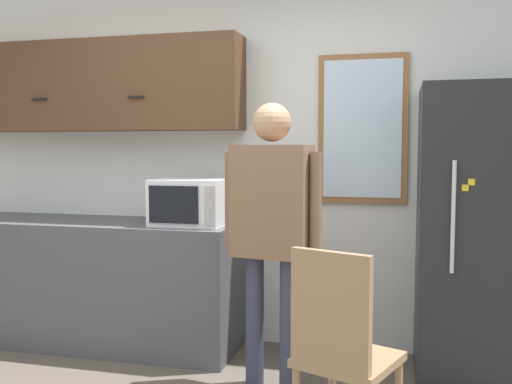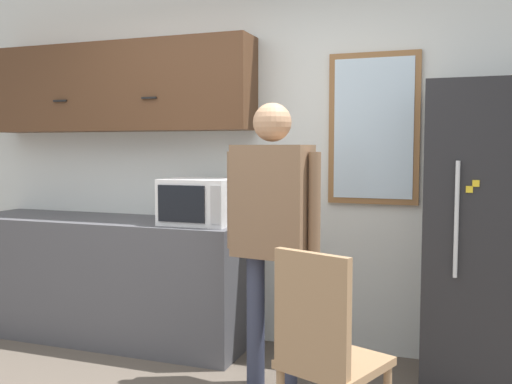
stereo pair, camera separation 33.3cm
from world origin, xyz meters
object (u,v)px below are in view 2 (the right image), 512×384
object	(u,v)px
refrigerator	(496,239)
chair	(324,348)
person	(272,216)
microwave	(200,201)

from	to	relation	value
refrigerator	chair	world-z (taller)	refrigerator
person	refrigerator	bearing A→B (deg)	28.56
person	chair	size ratio (longest dim) A/B	1.72
microwave	chair	distance (m)	1.68
person	chair	bearing A→B (deg)	-46.03
chair	refrigerator	bearing A→B (deg)	-103.13
person	microwave	bearing A→B (deg)	156.73
refrigerator	chair	distance (m)	1.41
microwave	person	distance (m)	0.79
microwave	refrigerator	distance (m)	1.92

